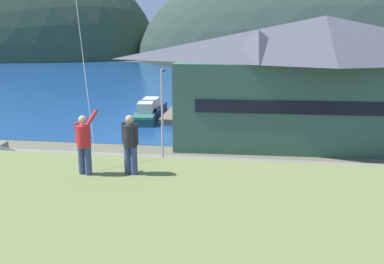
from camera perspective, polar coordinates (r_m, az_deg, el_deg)
ground_plane at (r=23.46m, az=-3.00°, el=-13.94°), size 600.00×600.00×0.00m
parking_lot_pad at (r=27.89m, az=-1.02°, el=-9.12°), size 40.00×20.00×0.10m
bay_water at (r=81.20m, az=5.14°, el=6.04°), size 360.00×84.00×0.03m
harbor_lodge at (r=41.67m, az=16.10°, el=6.54°), size 27.30×10.30×11.39m
storage_shed_waterside at (r=40.32m, az=4.39°, el=1.53°), size 6.05×4.08×4.58m
wharf_dock at (r=53.36m, az=-1.38°, el=2.39°), size 3.20×10.54×0.70m
moored_boat_wharfside at (r=54.01m, az=-5.10°, el=2.87°), size 2.67×7.62×2.16m
moored_boat_outer_mooring at (r=55.43m, az=2.78°, el=3.20°), size 3.07×8.05×2.16m
moored_boat_inner_slip at (r=51.12m, az=-5.81°, el=2.24°), size 3.14×7.53×2.16m
parked_car_back_row_left at (r=30.76m, az=22.55°, el=-5.97°), size 4.27×2.20×1.82m
parked_car_corner_spot at (r=24.20m, az=-14.36°, el=-10.66°), size 4.32×2.29×1.82m
parked_car_mid_row_far at (r=29.23m, az=9.63°, el=-6.09°), size 4.35×2.36×1.82m
parked_car_front_row_end at (r=23.33m, az=13.61°, el=-11.58°), size 4.23×2.12×1.82m
parking_light_pole at (r=32.25m, az=-3.77°, el=2.17°), size 0.24×0.78×7.56m
person_kite_flyer at (r=13.27m, az=-13.49°, el=-1.29°), size 0.61×0.61×1.86m
person_companion at (r=13.06m, az=-7.81°, el=-1.34°), size 0.53×0.40×1.74m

